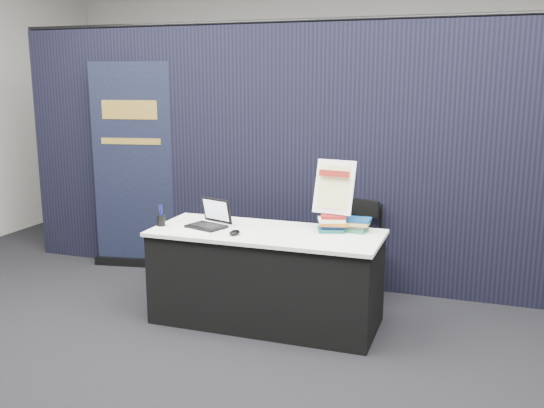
{
  "coord_description": "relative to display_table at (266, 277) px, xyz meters",
  "views": [
    {
      "loc": [
        1.56,
        -3.76,
        1.93
      ],
      "look_at": [
        0.05,
        0.55,
        0.97
      ],
      "focal_mm": 40.0,
      "sensor_mm": 36.0,
      "label": 1
    }
  ],
  "objects": [
    {
      "name": "floor",
      "position": [
        0.0,
        -0.55,
        -0.38
      ],
      "size": [
        8.0,
        8.0,
        0.0
      ],
      "primitive_type": "plane",
      "color": "black",
      "rests_on": "ground"
    },
    {
      "name": "wall_back",
      "position": [
        0.0,
        3.45,
        1.37
      ],
      "size": [
        8.0,
        0.02,
        3.5
      ],
      "primitive_type": "cube",
      "color": "#A8A69F",
      "rests_on": "floor"
    },
    {
      "name": "drape_partition",
      "position": [
        0.0,
        1.05,
        0.82
      ],
      "size": [
        6.0,
        0.08,
        2.4
      ],
      "primitive_type": "cube",
      "color": "black",
      "rests_on": "floor"
    },
    {
      "name": "display_table",
      "position": [
        0.0,
        0.0,
        0.0
      ],
      "size": [
        1.8,
        0.75,
        0.75
      ],
      "color": "black",
      "rests_on": "floor"
    },
    {
      "name": "laptop",
      "position": [
        -0.49,
        -0.02,
        0.43
      ],
      "size": [
        0.34,
        0.32,
        0.22
      ],
      "rotation": [
        0.0,
        0.0,
        -0.32
      ],
      "color": "black",
      "rests_on": "display_table"
    },
    {
      "name": "mouse",
      "position": [
        -0.19,
        -0.18,
        0.39
      ],
      "size": [
        0.08,
        0.12,
        0.04
      ],
      "primitive_type": "ellipsoid",
      "rotation": [
        0.0,
        0.0,
        -0.02
      ],
      "color": "black",
      "rests_on": "display_table"
    },
    {
      "name": "brochure_left",
      "position": [
        -0.53,
        -0.21,
        0.38
      ],
      "size": [
        0.33,
        0.26,
        0.0
      ],
      "primitive_type": "cube",
      "rotation": [
        0.0,
        0.0,
        0.18
      ],
      "color": "white",
      "rests_on": "display_table"
    },
    {
      "name": "brochure_mid",
      "position": [
        -0.39,
        -0.18,
        0.38
      ],
      "size": [
        0.31,
        0.23,
        0.0
      ],
      "primitive_type": "cube",
      "rotation": [
        0.0,
        0.0,
        -0.07
      ],
      "color": "silver",
      "rests_on": "display_table"
    },
    {
      "name": "brochure_right",
      "position": [
        -0.4,
        0.03,
        0.38
      ],
      "size": [
        0.32,
        0.29,
        0.0
      ],
      "primitive_type": "cube",
      "rotation": [
        0.0,
        0.0,
        0.48
      ],
      "color": "white",
      "rests_on": "display_table"
    },
    {
      "name": "pen_cup",
      "position": [
        -0.86,
        -0.12,
        0.42
      ],
      "size": [
        0.08,
        0.08,
        0.09
      ],
      "primitive_type": "cylinder",
      "rotation": [
        0.0,
        0.0,
        -0.24
      ],
      "color": "black",
      "rests_on": "display_table"
    },
    {
      "name": "book_stack_tall",
      "position": [
        0.49,
        0.17,
        0.44
      ],
      "size": [
        0.23,
        0.2,
        0.14
      ],
      "rotation": [
        0.0,
        0.0,
        0.26
      ],
      "color": "#165454",
      "rests_on": "display_table"
    },
    {
      "name": "book_stack_short",
      "position": [
        0.67,
        0.23,
        0.43
      ],
      "size": [
        0.19,
        0.15,
        0.1
      ],
      "rotation": [
        0.0,
        0.0,
        -0.04
      ],
      "color": "#207846",
      "rests_on": "display_table"
    },
    {
      "name": "info_sign",
      "position": [
        0.49,
        0.2,
        0.72
      ],
      "size": [
        0.33,
        0.17,
        0.43
      ],
      "rotation": [
        0.0,
        0.0,
        -0.14
      ],
      "color": "black",
      "rests_on": "book_stack_tall"
    },
    {
      "name": "pullup_banner",
      "position": [
        -1.78,
        0.95,
        0.55
      ],
      "size": [
        0.89,
        0.25,
        2.08
      ],
      "rotation": [
        0.0,
        0.0,
        0.17
      ],
      "color": "black",
      "rests_on": "floor"
    },
    {
      "name": "stacking_chair",
      "position": [
        0.56,
        0.83,
        0.1
      ],
      "size": [
        0.5,
        0.52,
        0.86
      ],
      "rotation": [
        0.0,
        0.0,
        -0.39
      ],
      "color": "black",
      "rests_on": "floor"
    }
  ]
}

